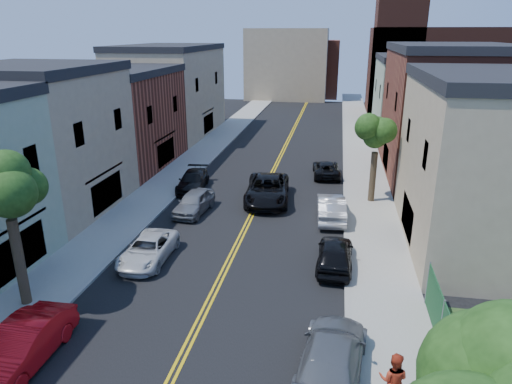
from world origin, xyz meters
The scene contains 25 objects.
sidewalk_left centered at (-7.90, 40.00, 0.07)m, with size 3.20×100.00×0.15m, color gray.
sidewalk_right centered at (7.90, 40.00, 0.07)m, with size 3.20×100.00×0.15m, color gray.
curb_left centered at (-6.15, 40.00, 0.07)m, with size 0.30×100.00×0.15m, color gray.
curb_right centered at (6.15, 40.00, 0.07)m, with size 0.30×100.00×0.15m, color gray.
bldg_left_tan_near centered at (-14.00, 25.00, 4.50)m, with size 9.00×10.00×9.00m, color #998466.
bldg_left_brick centered at (-14.00, 36.00, 4.00)m, with size 9.00×12.00×8.00m, color brown.
bldg_left_tan_far centered at (-14.00, 50.00, 4.75)m, with size 9.00×16.00×9.50m, color #998466.
bldg_right_tan centered at (14.00, 24.00, 4.50)m, with size 9.00×12.00×9.00m, color #998466.
bldg_right_brick centered at (14.00, 38.00, 5.00)m, with size 9.00×14.00×10.00m, color brown.
bldg_right_palegrn centered at (14.00, 52.00, 4.25)m, with size 9.00×12.00×8.50m, color gray.
church centered at (16.33, 67.07, 7.24)m, with size 16.20×14.20×22.60m.
backdrop_left centered at (-4.00, 82.00, 6.00)m, with size 14.00×8.00×12.00m, color #998466.
backdrop_center centered at (0.00, 86.00, 5.00)m, with size 10.00×8.00×10.00m, color brown.
tree_left_mid centered at (-7.88, 14.01, 6.58)m, with size 5.20×5.20×9.29m.
tree_right_far centered at (7.92, 30.01, 5.76)m, with size 4.40×4.40×8.03m.
red_sedan centered at (-5.50, 10.52, 0.79)m, with size 1.67×4.79×1.58m, color red.
white_pickup centered at (-4.20, 18.92, 0.64)m, with size 2.14×4.64×1.29m, color beige.
grey_car_left centered at (-3.87, 25.95, 0.74)m, with size 1.74×4.33×1.47m, color slate.
black_car_left centered at (-5.40, 30.58, 0.69)m, with size 1.94×4.78×1.39m, color black.
grey_car_right centered at (5.50, 11.88, 0.78)m, with size 2.20×5.41×1.57m, color #585B60.
black_car_right centered at (5.50, 19.90, 0.76)m, with size 1.80×4.46×1.52m, color black.
silver_car_right centered at (5.15, 26.37, 0.80)m, with size 1.70×4.87×1.61m, color #A1A3A9.
dark_car_right_far centered at (4.57, 35.81, 0.64)m, with size 2.12×4.59×1.28m, color black.
black_suv_lane centered at (0.62, 28.97, 0.89)m, with size 2.96×6.41×1.78m, color black.
pedestrian_right centered at (7.41, 10.66, 1.11)m, with size 0.94×0.73×1.93m, color #B0321B.
Camera 1 is at (5.18, -1.70, 11.50)m, focal length 32.40 mm.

